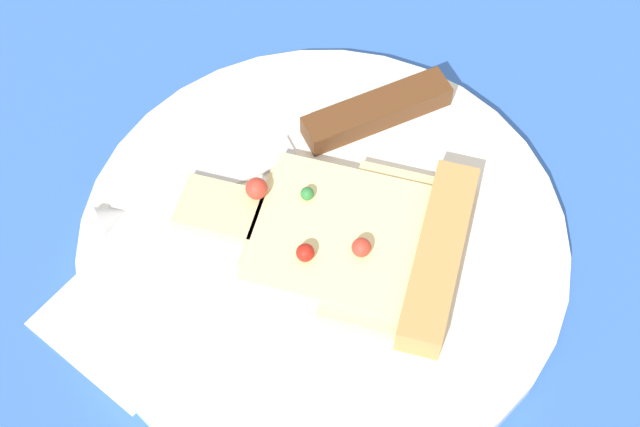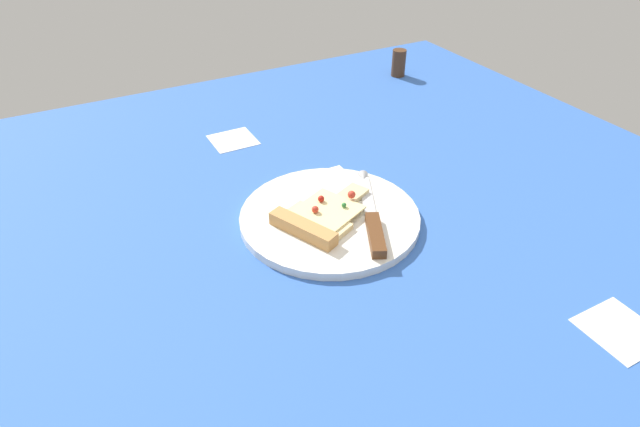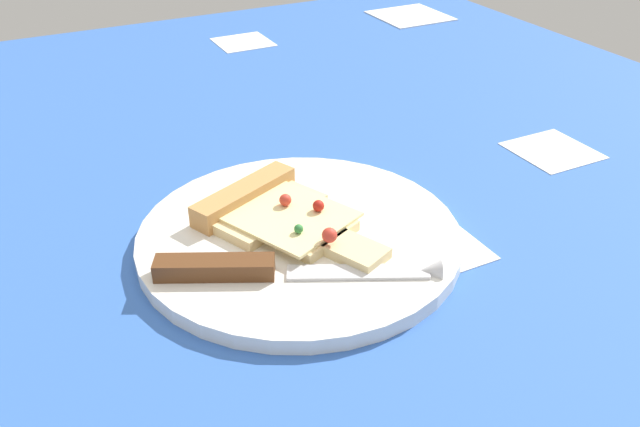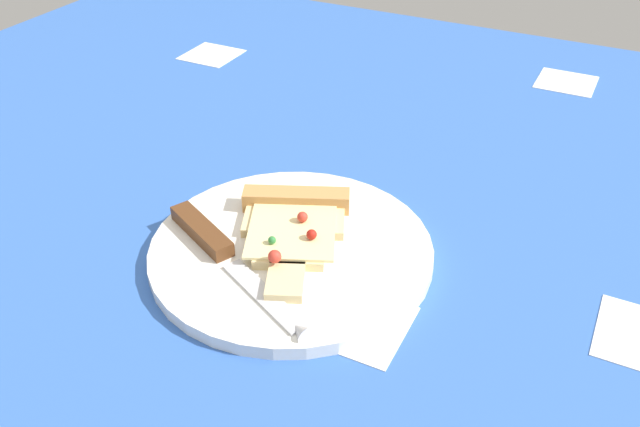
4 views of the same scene
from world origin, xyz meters
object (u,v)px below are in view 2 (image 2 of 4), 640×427
at_px(plate, 330,217).
at_px(pepper_shaker, 399,63).
at_px(knife, 372,219).
at_px(pizza_slice, 320,217).

relative_size(plate, pepper_shaker, 4.31).
relative_size(knife, pepper_shaker, 3.24).
bearing_deg(pizza_slice, knife, 36.86).
xyz_separation_m(pizza_slice, pepper_shaker, (-0.50, 0.51, 0.01)).
relative_size(plate, knife, 1.33).
relative_size(pizza_slice, pepper_shaker, 2.75).
height_order(pizza_slice, pepper_shaker, pepper_shaker).
xyz_separation_m(plate, pizza_slice, (0.01, -0.02, 0.02)).
distance_m(plate, pepper_shaker, 0.69).
height_order(pizza_slice, knife, pizza_slice).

